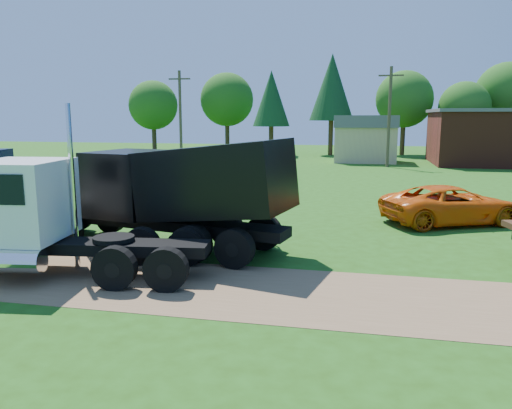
# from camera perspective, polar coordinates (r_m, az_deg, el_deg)

# --- Properties ---
(ground) EXTENTS (140.00, 140.00, 0.00)m
(ground) POSITION_cam_1_polar(r_m,az_deg,el_deg) (13.69, -4.60, -9.51)
(ground) COLOR #234D10
(ground) RESTS_ON ground
(dirt_track) EXTENTS (120.00, 4.20, 0.01)m
(dirt_track) POSITION_cam_1_polar(r_m,az_deg,el_deg) (13.69, -4.60, -9.49)
(dirt_track) COLOR brown
(dirt_track) RESTS_ON ground
(white_semi_tractor) EXTENTS (8.36, 3.64, 4.95)m
(white_semi_tractor) POSITION_cam_1_polar(r_m,az_deg,el_deg) (15.88, -24.72, -1.35)
(white_semi_tractor) COLOR black
(white_semi_tractor) RESTS_ON ground
(black_dump_truck) EXTENTS (9.17, 4.32, 3.89)m
(black_dump_truck) POSITION_cam_1_polar(r_m,az_deg,el_deg) (17.28, -9.34, 1.80)
(black_dump_truck) COLOR black
(black_dump_truck) RESTS_ON ground
(orange_pickup) EXTENTS (6.56, 4.98, 1.65)m
(orange_pickup) POSITION_cam_1_polar(r_m,az_deg,el_deg) (23.07, 21.44, -0.02)
(orange_pickup) COLOR #E25B0A
(orange_pickup) RESTS_ON ground
(spectator_b) EXTENTS (0.80, 0.63, 1.60)m
(spectator_b) POSITION_cam_1_polar(r_m,az_deg,el_deg) (17.99, 0.89, -2.08)
(spectator_b) COLOR #999999
(spectator_b) RESTS_ON ground
(tan_shed) EXTENTS (6.20, 5.40, 4.70)m
(tan_shed) POSITION_cam_1_polar(r_m,az_deg,el_deg) (52.40, 12.41, 7.43)
(tan_shed) COLOR tan
(tan_shed) RESTS_ON ground
(utility_poles) EXTENTS (42.20, 0.28, 9.00)m
(utility_poles) POSITION_cam_1_polar(r_m,az_deg,el_deg) (47.41, 14.99, 9.85)
(utility_poles) COLOR #493729
(utility_poles) RESTS_ON ground
(tree_row) EXTENTS (58.36, 12.74, 11.89)m
(tree_row) POSITION_cam_1_polar(r_m,az_deg,el_deg) (62.55, 14.46, 11.69)
(tree_row) COLOR #382A17
(tree_row) RESTS_ON ground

